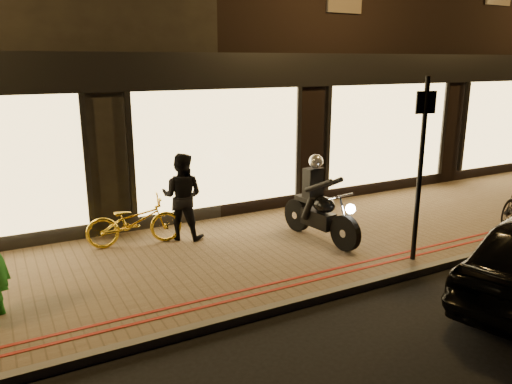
{
  "coord_description": "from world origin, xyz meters",
  "views": [
    {
      "loc": [
        -4.12,
        -5.27,
        3.34
      ],
      "look_at": [
        -0.1,
        2.23,
        1.1
      ],
      "focal_mm": 35.0,
      "sensor_mm": 36.0,
      "label": 1
    }
  ],
  "objects": [
    {
      "name": "sidewalk",
      "position": [
        0.0,
        2.0,
        0.06
      ],
      "size": [
        50.0,
        4.0,
        0.12
      ],
      "primitive_type": "cube",
      "color": "brown",
      "rests_on": "ground"
    },
    {
      "name": "motorcycle",
      "position": [
        1.04,
        1.91,
        0.73
      ],
      "size": [
        0.64,
        1.94,
        1.59
      ],
      "rotation": [
        0.0,
        0.0,
        0.13
      ],
      "color": "black",
      "rests_on": "sidewalk"
    },
    {
      "name": "sign_post",
      "position": [
        1.9,
        0.37,
        1.8
      ],
      "size": [
        0.35,
        0.09,
        3.0
      ],
      "rotation": [
        0.0,
        0.0,
        -0.18
      ],
      "color": "black",
      "rests_on": "sidewalk"
    },
    {
      "name": "person_dark",
      "position": [
        -1.14,
        3.17,
        0.93
      ],
      "size": [
        0.99,
        0.96,
        1.61
      ],
      "primitive_type": "imported",
      "rotation": [
        0.0,
        0.0,
        2.49
      ],
      "color": "black",
      "rests_on": "sidewalk"
    },
    {
      "name": "kerb_stone",
      "position": [
        0.0,
        0.05,
        0.06
      ],
      "size": [
        50.0,
        0.14,
        0.12
      ],
      "primitive_type": "cube",
      "color": "#59544C",
      "rests_on": "ground"
    },
    {
      "name": "red_kerb_lines",
      "position": [
        0.0,
        0.55,
        0.12
      ],
      "size": [
        50.0,
        0.26,
        0.01
      ],
      "color": "maroon",
      "rests_on": "sidewalk"
    },
    {
      "name": "bicycle_gold",
      "position": [
        -2.03,
        3.24,
        0.56
      ],
      "size": [
        1.75,
        0.84,
        0.88
      ],
      "primitive_type": "imported",
      "rotation": [
        0.0,
        0.0,
        1.42
      ],
      "color": "yellow",
      "rests_on": "sidewalk"
    },
    {
      "name": "building_row",
      "position": [
        -0.0,
        8.99,
        4.25
      ],
      "size": [
        48.0,
        10.11,
        8.5
      ],
      "color": "black",
      "rests_on": "ground"
    },
    {
      "name": "ground",
      "position": [
        0.0,
        0.0,
        0.0
      ],
      "size": [
        90.0,
        90.0,
        0.0
      ],
      "primitive_type": "plane",
      "color": "black",
      "rests_on": "ground"
    }
  ]
}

